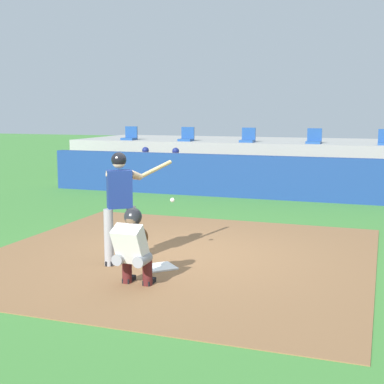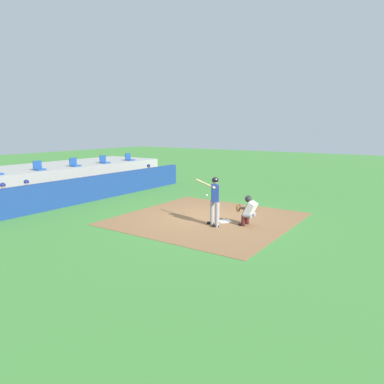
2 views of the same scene
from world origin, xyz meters
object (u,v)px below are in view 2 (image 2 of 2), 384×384
Objects in this scene: dugout_player_1 at (29,194)px; stadium_seat_2 at (39,168)px; stadium_seat_4 at (104,161)px; dugout_player_0 at (6,198)px; batter_at_plate at (214,198)px; stadium_seat_5 at (129,159)px; home_plate at (225,221)px; dugout_player_2 at (150,174)px; catcher_crouched at (248,209)px; stadium_seat_3 at (74,164)px.

dugout_player_1 is 2.71× the size of stadium_seat_2.
dugout_player_0 is at bearing -164.23° from stadium_seat_4.
stadium_seat_5 is (6.10, 10.12, 0.50)m from batter_at_plate.
stadium_seat_5 reaches higher than home_plate.
stadium_seat_4 reaches higher than dugout_player_2.
home_plate is 0.21× the size of catcher_crouched.
stadium_seat_2 is (1.84, 2.03, 0.86)m from dugout_player_1.
stadium_seat_2 is at bearing 161.92° from dugout_player_2.
batter_at_plate is at bearing -121.09° from stadium_seat_5.
stadium_seat_2 is at bearing 180.00° from stadium_seat_3.
dugout_player_1 is (1.03, 0.00, 0.00)m from dugout_player_0.
catcher_crouched is at bearing -84.46° from stadium_seat_2.
catcher_crouched is 1.59× the size of dugout_player_1.
dugout_player_2 reaches higher than catcher_crouched.
stadium_seat_5 is at bearing 0.00° from stadium_seat_4.
stadium_seat_3 is (2.17, 0.00, 0.00)m from stadium_seat_2.
batter_at_plate is at bearing -87.76° from stadium_seat_2.
stadium_seat_4 is (7.21, 2.03, 0.86)m from dugout_player_0.
stadium_seat_3 is at bearing 26.92° from dugout_player_1.
batter_at_plate is 10.29m from stadium_seat_3.
stadium_seat_2 is at bearing 95.54° from catcher_crouched.
dugout_player_1 is at bearing 0.00° from dugout_player_0.
batter_at_plate reaches higher than home_plate.
batter_at_plate is at bearing -99.92° from stadium_seat_3.
batter_at_plate is 1.39× the size of dugout_player_0.
dugout_player_2 is 2.71× the size of stadium_seat_2.
catcher_crouched is at bearing -90.29° from home_plate.
dugout_player_1 is 1.00× the size of dugout_player_2.
stadium_seat_4 is at bearing 133.01° from dugout_player_2.
home_plate is 11.63m from stadium_seat_5.
dugout_player_1 is at bearing 109.75° from home_plate.
batter_at_plate is (-0.69, 0.06, 1.01)m from home_plate.
home_plate is 8.68m from dugout_player_1.
dugout_player_1 is (-2.92, 8.14, 0.65)m from home_plate.
dugout_player_1 is at bearing -161.76° from stadium_seat_4.
dugout_player_1 is at bearing -132.14° from stadium_seat_2.
stadium_seat_2 and stadium_seat_4 have the same top height.
stadium_seat_3 is at bearing 180.00° from stadium_seat_4.
dugout_player_1 is (-2.92, 9.09, 0.06)m from catcher_crouched.
stadium_seat_5 is (9.37, 2.03, 0.86)m from dugout_player_0.
catcher_crouched is at bearing -55.69° from batter_at_plate.
stadium_seat_4 is (2.17, 0.00, 0.00)m from stadium_seat_3.
stadium_seat_4 reaches higher than dugout_player_1.
dugout_player_1 is 8.07m from dugout_player_2.
catcher_crouched is at bearing -106.31° from stadium_seat_4.
catcher_crouched is 4.29× the size of stadium_seat_2.
batter_at_plate is at bearing -74.54° from dugout_player_1.
dugout_player_1 is 2.88m from stadium_seat_2.
catcher_crouched is 10.45m from dugout_player_2.
stadium_seat_4 reaches higher than batter_at_plate.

